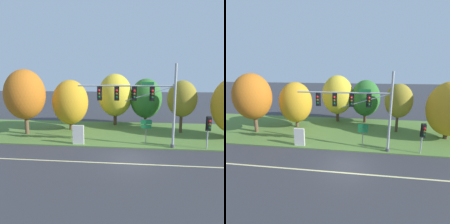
% 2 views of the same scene
% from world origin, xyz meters
% --- Properties ---
extents(ground_plane, '(160.00, 160.00, 0.00)m').
position_xyz_m(ground_plane, '(0.00, 0.00, 0.00)').
color(ground_plane, '#333338').
extents(lane_stripe, '(36.00, 0.16, 0.01)m').
position_xyz_m(lane_stripe, '(0.00, -1.20, 0.00)').
color(lane_stripe, beige).
rests_on(lane_stripe, ground).
extents(grass_verge, '(48.00, 11.50, 0.10)m').
position_xyz_m(grass_verge, '(0.00, 8.25, 0.05)').
color(grass_verge, '#517533').
rests_on(grass_verge, ground).
extents(traffic_signal_mast, '(9.19, 0.49, 7.76)m').
position_xyz_m(traffic_signal_mast, '(0.82, 2.92, 4.74)').
color(traffic_signal_mast, '#9EA0A5').
rests_on(traffic_signal_mast, grass_verge).
extents(pedestrian_signal_near_kerb, '(0.46, 0.55, 3.05)m').
position_xyz_m(pedestrian_signal_near_kerb, '(6.89, 2.73, 2.30)').
color(pedestrian_signal_near_kerb, '#9EA0A5').
rests_on(pedestrian_signal_near_kerb, grass_verge).
extents(route_sign_post, '(1.06, 0.08, 2.57)m').
position_xyz_m(route_sign_post, '(1.34, 3.44, 1.87)').
color(route_sign_post, slate).
rests_on(route_sign_post, grass_verge).
extents(tree_nearest_road, '(4.55, 4.55, 7.43)m').
position_xyz_m(tree_nearest_road, '(-12.24, 6.25, 4.67)').
color(tree_nearest_road, brown).
rests_on(tree_nearest_road, grass_verge).
extents(tree_left_of_mast, '(4.40, 4.40, 6.21)m').
position_xyz_m(tree_left_of_mast, '(-7.75, 8.86, 3.55)').
color(tree_left_of_mast, brown).
rests_on(tree_left_of_mast, grass_verge).
extents(tree_behind_signpost, '(4.60, 4.60, 6.97)m').
position_xyz_m(tree_behind_signpost, '(-2.48, 12.20, 4.18)').
color(tree_behind_signpost, '#4C3823').
rests_on(tree_behind_signpost, grass_verge).
extents(tree_mid_verge, '(4.23, 4.23, 6.34)m').
position_xyz_m(tree_mid_verge, '(1.67, 12.17, 3.79)').
color(tree_mid_verge, '#423021').
rests_on(tree_mid_verge, grass_verge).
extents(tree_tall_centre, '(3.40, 3.40, 6.17)m').
position_xyz_m(tree_tall_centre, '(5.67, 8.69, 4.13)').
color(tree_tall_centre, '#4C3823').
rests_on(tree_tall_centre, grass_verge).
extents(info_kiosk, '(1.10, 0.24, 1.90)m').
position_xyz_m(info_kiosk, '(-5.27, 3.01, 1.04)').
color(info_kiosk, beige).
rests_on(info_kiosk, grass_verge).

